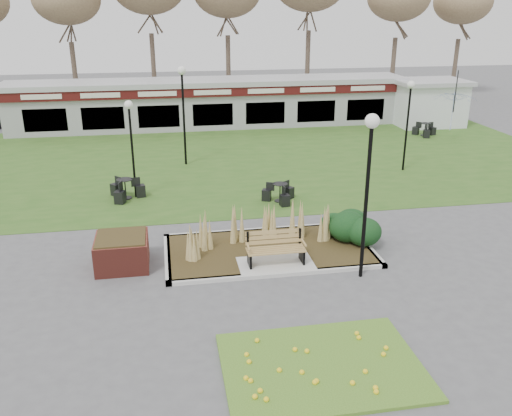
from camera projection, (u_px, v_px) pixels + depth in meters
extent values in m
plane|color=#515154|center=(277.00, 270.00, 15.71)|extent=(100.00, 100.00, 0.00)
cube|color=#2E571B|center=(226.00, 160.00, 26.77)|extent=(34.00, 16.00, 0.02)
cube|color=#3C651D|center=(322.00, 366.00, 11.46)|extent=(4.20, 3.00, 0.08)
cube|color=#382C16|center=(269.00, 250.00, 16.80)|extent=(6.22, 3.22, 0.12)
cube|color=#B7B7B2|center=(280.00, 274.00, 15.31)|extent=(6.40, 0.18, 0.12)
cube|color=#B7B7B2|center=(260.00, 230.00, 18.28)|extent=(6.40, 0.18, 0.12)
cube|color=#B7B7B2|center=(168.00, 258.00, 16.30)|extent=(0.18, 3.40, 0.12)
cube|color=#B7B7B2|center=(364.00, 243.00, 17.30)|extent=(0.18, 3.40, 0.12)
cube|color=#B7B7B2|center=(276.00, 265.00, 15.83)|extent=(2.20, 1.20, 0.13)
cone|color=tan|center=(206.00, 231.00, 16.63)|extent=(0.36, 0.36, 1.15)
cone|color=tan|center=(236.00, 224.00, 17.16)|extent=(0.36, 0.36, 1.15)
cone|color=tan|center=(269.00, 219.00, 17.53)|extent=(0.36, 0.36, 1.15)
cone|color=tan|center=(297.00, 220.00, 17.49)|extent=(0.36, 0.36, 1.15)
cone|color=tan|center=(325.00, 223.00, 17.25)|extent=(0.36, 0.36, 1.15)
cone|color=tan|center=(191.00, 242.00, 15.82)|extent=(0.36, 0.36, 1.15)
ellipsoid|color=black|center=(348.00, 227.00, 17.21)|extent=(1.21, 1.10, 0.99)
ellipsoid|color=black|center=(364.00, 232.00, 16.92)|extent=(1.10, 1.00, 0.90)
ellipsoid|color=black|center=(351.00, 222.00, 17.74)|extent=(1.06, 0.96, 0.86)
ellipsoid|color=black|center=(334.00, 225.00, 17.66)|extent=(0.92, 0.84, 0.76)
cube|color=#A4854A|center=(276.00, 250.00, 15.65)|extent=(1.70, 0.57, 0.04)
cube|color=#A4854A|center=(274.00, 237.00, 15.84)|extent=(1.70, 0.13, 0.44)
cube|color=black|center=(249.00, 259.00, 15.60)|extent=(0.06, 0.55, 0.42)
cube|color=black|center=(302.00, 255.00, 15.86)|extent=(0.06, 0.55, 0.42)
cube|color=black|center=(248.00, 240.00, 15.71)|extent=(0.06, 0.06, 0.50)
cube|color=black|center=(300.00, 236.00, 15.97)|extent=(0.06, 0.06, 0.50)
cube|color=#A4854A|center=(248.00, 247.00, 15.44)|extent=(0.05, 0.50, 0.04)
cube|color=#A4854A|center=(304.00, 242.00, 15.70)|extent=(0.05, 0.50, 0.04)
cube|color=maroon|center=(122.00, 252.00, 15.77)|extent=(1.50, 1.50, 0.90)
cube|color=#382C16|center=(121.00, 237.00, 15.60)|extent=(1.40, 1.40, 0.06)
cube|color=#999A9C|center=(210.00, 105.00, 33.68)|extent=(24.00, 3.00, 2.60)
cube|color=#440F0E|center=(212.00, 92.00, 31.88)|extent=(24.00, 0.18, 0.55)
cube|color=#BABABF|center=(210.00, 82.00, 33.17)|extent=(24.60, 3.40, 0.30)
cube|color=silver|center=(213.00, 92.00, 31.78)|extent=(22.00, 0.02, 0.28)
cube|color=black|center=(213.00, 115.00, 32.45)|extent=(22.00, 0.10, 1.30)
cube|color=silver|center=(428.00, 104.00, 34.01)|extent=(4.00, 3.00, 2.60)
cube|color=#BABABF|center=(430.00, 82.00, 33.52)|extent=(4.40, 3.40, 0.25)
cylinder|color=#47382B|center=(75.00, 72.00, 39.15)|extent=(0.36, 0.36, 5.17)
cylinder|color=#47382B|center=(159.00, 71.00, 40.11)|extent=(0.36, 0.36, 5.17)
cylinder|color=#47382B|center=(239.00, 69.00, 41.08)|extent=(0.36, 0.36, 5.17)
cylinder|color=#47382B|center=(316.00, 67.00, 42.05)|extent=(0.36, 0.36, 5.17)
cylinder|color=#47382B|center=(389.00, 66.00, 43.01)|extent=(0.36, 0.36, 5.17)
cylinder|color=#47382B|center=(458.00, 65.00, 43.98)|extent=(0.36, 0.36, 5.17)
cylinder|color=black|center=(366.00, 206.00, 14.58)|extent=(0.11, 0.11, 4.26)
sphere|color=white|center=(372.00, 121.00, 13.77)|extent=(0.38, 0.38, 0.38)
cylinder|color=black|center=(184.00, 121.00, 25.23)|extent=(0.11, 0.11, 4.24)
sphere|color=white|center=(182.00, 70.00, 24.42)|extent=(0.38, 0.38, 0.38)
cylinder|color=black|center=(133.00, 154.00, 20.96)|extent=(0.09, 0.09, 3.54)
sphere|color=white|center=(129.00, 105.00, 20.29)|extent=(0.32, 0.32, 0.32)
cylinder|color=black|center=(407.00, 130.00, 24.40)|extent=(0.09, 0.09, 3.76)
sphere|color=white|center=(411.00, 85.00, 23.68)|extent=(0.34, 0.34, 0.34)
cylinder|color=black|center=(126.00, 198.00, 21.40)|extent=(0.46, 0.46, 0.03)
cylinder|color=black|center=(125.00, 189.00, 21.27)|extent=(0.05, 0.05, 0.76)
cylinder|color=black|center=(125.00, 179.00, 21.13)|extent=(0.63, 0.63, 0.03)
cube|color=black|center=(140.00, 191.00, 21.52)|extent=(0.42, 0.42, 0.48)
cube|color=black|center=(117.00, 189.00, 21.66)|extent=(0.50, 0.50, 0.48)
cube|color=black|center=(120.00, 197.00, 20.79)|extent=(0.45, 0.45, 0.48)
cylinder|color=black|center=(280.00, 201.00, 21.08)|extent=(0.43, 0.43, 0.03)
cylinder|color=black|center=(280.00, 193.00, 20.96)|extent=(0.05, 0.05, 0.70)
cylinder|color=black|center=(280.00, 184.00, 20.83)|extent=(0.58, 0.58, 0.02)
cube|color=black|center=(289.00, 193.00, 21.37)|extent=(0.46, 0.46, 0.44)
cube|color=black|center=(266.00, 195.00, 21.11)|extent=(0.43, 0.43, 0.44)
cube|color=black|center=(285.00, 200.00, 20.53)|extent=(0.37, 0.37, 0.44)
cylinder|color=black|center=(424.00, 135.00, 31.55)|extent=(0.43, 0.43, 0.03)
cylinder|color=black|center=(425.00, 129.00, 31.43)|extent=(0.05, 0.05, 0.71)
cylinder|color=black|center=(426.00, 123.00, 31.30)|extent=(0.59, 0.59, 0.02)
cube|color=black|center=(432.00, 131.00, 31.68)|extent=(0.41, 0.41, 0.45)
cube|color=black|center=(416.00, 131.00, 31.78)|extent=(0.47, 0.47, 0.45)
cube|color=black|center=(426.00, 134.00, 30.97)|extent=(0.42, 0.42, 0.45)
cylinder|color=black|center=(452.00, 125.00, 29.30)|extent=(0.06, 0.06, 2.20)
imported|color=#314FAC|center=(453.00, 111.00, 29.05)|extent=(2.93, 2.96, 2.09)
imported|color=#ABAAAF|center=(0.00, 103.00, 38.08)|extent=(4.03, 1.99, 1.32)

